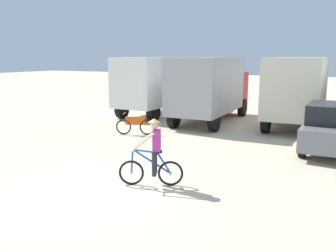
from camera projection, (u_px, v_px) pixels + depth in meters
ground_plane at (88, 194)px, 9.26m from camera, size 120.00×120.00×0.00m
box_truck_white_box at (158, 83)px, 21.68m from camera, size 2.52×6.80×3.35m
box_truck_grey_hauler at (210, 86)px, 19.00m from camera, size 2.53×6.80×3.35m
box_truck_cream_rv at (298, 88)px, 17.87m from camera, size 2.53×6.80×3.35m
sedan_parked at (331, 128)px, 13.19m from camera, size 1.79×4.21×1.76m
cyclist_orange_shirt at (153, 155)px, 9.72m from camera, size 1.60×0.82×1.82m
bicycle_spare at (135, 126)px, 16.17m from camera, size 1.62×0.78×0.97m
supply_crate at (335, 145)px, 13.09m from camera, size 0.95×1.07×0.57m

